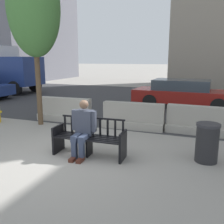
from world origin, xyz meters
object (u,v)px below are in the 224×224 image
at_px(street_bench, 90,139).
at_px(car_sedan_mid, 184,93).
at_px(seated_person, 83,127).
at_px(jersey_barrier_centre, 133,118).
at_px(jersey_barrier_left, 65,111).
at_px(trash_bin, 207,143).
at_px(jersey_barrier_right, 200,122).
at_px(street_tree, 34,8).

relative_size(street_bench, car_sedan_mid, 0.36).
bearing_deg(car_sedan_mid, seated_person, -103.22).
distance_m(street_bench, jersey_barrier_centre, 2.68).
height_order(street_bench, jersey_barrier_left, street_bench).
distance_m(jersey_barrier_centre, trash_bin, 3.08).
bearing_deg(jersey_barrier_centre, jersey_barrier_right, 3.65).
bearing_deg(jersey_barrier_right, seated_person, -131.12).
xyz_separation_m(street_bench, street_tree, (-2.84, 1.96, 3.42)).
distance_m(jersey_barrier_right, trash_bin, 2.22).
height_order(street_bench, street_tree, street_tree).
xyz_separation_m(jersey_barrier_right, car_sedan_mid, (-0.86, 4.13, 0.33)).
bearing_deg(street_tree, jersey_barrier_right, 9.12).
relative_size(jersey_barrier_centre, street_tree, 0.38).
bearing_deg(trash_bin, jersey_barrier_right, 95.29).
height_order(car_sedan_mid, trash_bin, car_sedan_mid).
distance_m(street_tree, trash_bin, 6.52).
bearing_deg(jersey_barrier_left, trash_bin, -23.92).
distance_m(street_bench, car_sedan_mid, 7.09).
xyz_separation_m(jersey_barrier_centre, car_sedan_mid, (1.22, 4.26, 0.33)).
distance_m(jersey_barrier_centre, car_sedan_mid, 4.44).
distance_m(jersey_barrier_right, car_sedan_mid, 4.23).
bearing_deg(jersey_barrier_left, street_bench, -49.79).
relative_size(jersey_barrier_left, street_tree, 0.37).
relative_size(seated_person, jersey_barrier_right, 0.65).
bearing_deg(street_bench, trash_bin, 12.95).
height_order(seated_person, jersey_barrier_left, seated_person).
bearing_deg(street_bench, jersey_barrier_centre, 83.69).
relative_size(jersey_barrier_right, trash_bin, 2.33).
bearing_deg(street_tree, car_sedan_mid, 48.76).
bearing_deg(jersey_barrier_left, seated_person, -52.03).
bearing_deg(street_bench, seated_person, -154.54).
distance_m(jersey_barrier_left, street_tree, 3.60).
bearing_deg(jersey_barrier_right, car_sedan_mid, 101.71).
height_order(seated_person, jersey_barrier_right, seated_person).
relative_size(street_bench, jersey_barrier_left, 0.84).
xyz_separation_m(street_bench, car_sedan_mid, (1.51, 6.92, 0.27)).
height_order(jersey_barrier_centre, street_tree, street_tree).
bearing_deg(car_sedan_mid, trash_bin, -80.50).
height_order(seated_person, trash_bin, seated_person).
bearing_deg(jersey_barrier_right, jersey_barrier_centre, -176.35).
bearing_deg(seated_person, jersey_barrier_centre, 81.13).
bearing_deg(jersey_barrier_centre, street_bench, -96.31).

